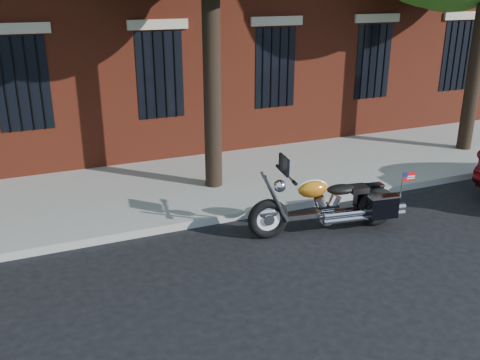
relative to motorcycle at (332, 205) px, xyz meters
name	(u,v)px	position (x,y,z in m)	size (l,w,h in m)	color
ground	(247,254)	(-1.75, -0.22, -0.50)	(120.00, 120.00, 0.00)	black
curb	(217,218)	(-1.75, 1.16, -0.43)	(40.00, 0.16, 0.15)	gray
sidewalk	(187,186)	(-1.75, 3.04, -0.43)	(40.00, 3.60, 0.15)	gray
motorcycle	(332,205)	(0.00, 0.00, 0.00)	(2.88, 1.09, 1.49)	black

